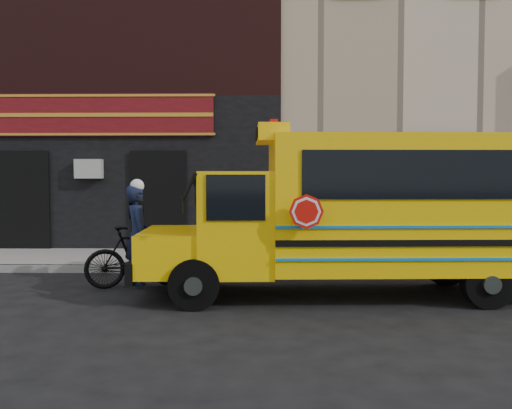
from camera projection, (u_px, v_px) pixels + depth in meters
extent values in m
plane|color=black|center=(288.00, 300.00, 9.57)|extent=(120.00, 120.00, 0.00)
cube|color=gray|center=(284.00, 269.00, 12.16)|extent=(40.00, 0.20, 0.15)
cube|color=gray|center=(282.00, 259.00, 13.66)|extent=(40.00, 3.00, 0.15)
cube|color=#CAB298|center=(278.00, 58.00, 19.73)|extent=(20.00, 10.00, 12.00)
cube|color=black|center=(92.00, 173.00, 15.10)|extent=(10.00, 0.30, 4.00)
cube|color=black|center=(90.00, 39.00, 14.91)|extent=(10.00, 0.28, 3.00)
cube|color=#550C10|center=(89.00, 115.00, 14.85)|extent=(6.50, 0.12, 1.10)
cube|color=black|center=(23.00, 201.00, 15.02)|extent=(1.30, 0.10, 2.50)
cube|color=black|center=(159.00, 201.00, 14.95)|extent=(1.30, 0.10, 2.50)
cylinder|color=black|center=(194.00, 284.00, 8.83)|extent=(0.81, 0.31, 0.80)
cylinder|color=black|center=(203.00, 265.00, 10.73)|extent=(0.81, 0.31, 0.80)
cylinder|color=black|center=(488.00, 283.00, 8.93)|extent=(0.81, 0.31, 0.80)
cylinder|color=black|center=(445.00, 264.00, 10.83)|extent=(0.81, 0.31, 0.80)
cube|color=#FFC505|center=(172.00, 251.00, 9.75)|extent=(1.09, 2.04, 0.70)
cube|color=black|center=(140.00, 265.00, 9.75)|extent=(0.21, 2.05, 0.35)
cube|color=#FFC505|center=(237.00, 221.00, 9.74)|extent=(1.29, 2.15, 1.70)
cube|color=black|center=(203.00, 198.00, 9.71)|extent=(0.14, 1.80, 0.90)
cube|color=#FFC505|center=(402.00, 202.00, 9.79)|extent=(4.59, 2.39, 2.25)
cube|color=black|center=(430.00, 175.00, 8.66)|extent=(3.90, 0.21, 0.75)
cube|color=#FFC505|center=(272.00, 135.00, 9.68)|extent=(0.57, 1.62, 0.28)
cylinder|color=red|center=(306.00, 212.00, 8.46)|extent=(0.52, 0.05, 0.52)
imported|color=black|center=(137.00, 257.00, 10.59)|extent=(1.98, 1.12, 1.15)
imported|color=#101732|center=(138.00, 237.00, 10.63)|extent=(0.65, 0.79, 1.86)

